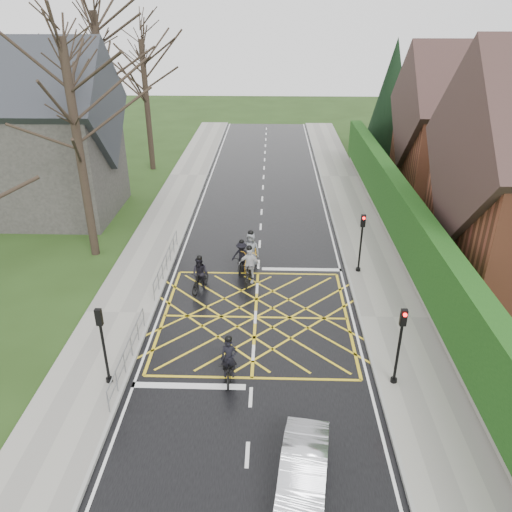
# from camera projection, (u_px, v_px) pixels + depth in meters

# --- Properties ---
(ground) EXTENTS (120.00, 120.00, 0.00)m
(ground) POSITION_uv_depth(u_px,v_px,m) (255.00, 317.00, 21.86)
(ground) COLOR #1E3311
(ground) RESTS_ON ground
(road) EXTENTS (9.00, 80.00, 0.01)m
(road) POSITION_uv_depth(u_px,v_px,m) (255.00, 317.00, 21.85)
(road) COLOR black
(road) RESTS_ON ground
(sidewalk_right) EXTENTS (3.00, 80.00, 0.15)m
(sidewalk_right) POSITION_uv_depth(u_px,v_px,m) (393.00, 318.00, 21.65)
(sidewalk_right) COLOR gray
(sidewalk_right) RESTS_ON ground
(sidewalk_left) EXTENTS (3.00, 80.00, 0.15)m
(sidewalk_left) POSITION_uv_depth(u_px,v_px,m) (120.00, 313.00, 21.99)
(sidewalk_left) COLOR gray
(sidewalk_left) RESTS_ON ground
(stone_wall) EXTENTS (0.50, 38.00, 0.70)m
(stone_wall) POSITION_uv_depth(u_px,v_px,m) (403.00, 252.00, 26.84)
(stone_wall) COLOR slate
(stone_wall) RESTS_ON ground
(hedge) EXTENTS (0.90, 38.00, 2.80)m
(hedge) POSITION_uv_depth(u_px,v_px,m) (407.00, 222.00, 26.05)
(hedge) COLOR #12370F
(hedge) RESTS_ON stone_wall
(house_far) EXTENTS (9.80, 8.80, 10.30)m
(house_far) POSITION_uv_depth(u_px,v_px,m) (470.00, 129.00, 35.56)
(house_far) COLOR brown
(house_far) RESTS_ON ground
(conifer) EXTENTS (4.60, 4.60, 10.00)m
(conifer) POSITION_uv_depth(u_px,v_px,m) (391.00, 100.00, 42.53)
(conifer) COLOR black
(conifer) RESTS_ON ground
(church) EXTENTS (8.80, 7.80, 11.00)m
(church) POSITION_uv_depth(u_px,v_px,m) (43.00, 138.00, 30.74)
(church) COLOR #2D2B28
(church) RESTS_ON ground
(tree_near) EXTENTS (9.24, 9.24, 11.44)m
(tree_near) POSITION_uv_depth(u_px,v_px,m) (72.00, 106.00, 23.91)
(tree_near) COLOR black
(tree_near) RESTS_ON ground
(tree_mid) EXTENTS (10.08, 10.08, 12.48)m
(tree_mid) POSITION_uv_depth(u_px,v_px,m) (101.00, 71.00, 30.76)
(tree_mid) COLOR black
(tree_mid) RESTS_ON ground
(tree_far) EXTENTS (8.40, 8.40, 10.40)m
(tree_far) POSITION_uv_depth(u_px,v_px,m) (145.00, 78.00, 38.53)
(tree_far) COLOR black
(tree_far) RESTS_ON ground
(railing_south) EXTENTS (0.05, 5.04, 1.03)m
(railing_south) POSITION_uv_depth(u_px,v_px,m) (127.00, 350.00, 18.51)
(railing_south) COLOR slate
(railing_south) RESTS_ON ground
(railing_north) EXTENTS (0.05, 6.04, 1.03)m
(railing_north) POSITION_uv_depth(u_px,v_px,m) (166.00, 258.00, 25.21)
(railing_north) COLOR slate
(railing_north) RESTS_ON ground
(traffic_light_ne) EXTENTS (0.24, 0.31, 3.21)m
(traffic_light_ne) POSITION_uv_depth(u_px,v_px,m) (361.00, 244.00, 24.71)
(traffic_light_ne) COLOR black
(traffic_light_ne) RESTS_ON ground
(traffic_light_se) EXTENTS (0.24, 0.31, 3.21)m
(traffic_light_se) POSITION_uv_depth(u_px,v_px,m) (399.00, 348.00, 17.21)
(traffic_light_se) COLOR black
(traffic_light_se) RESTS_ON ground
(traffic_light_sw) EXTENTS (0.24, 0.31, 3.21)m
(traffic_light_sw) POSITION_uv_depth(u_px,v_px,m) (104.00, 347.00, 17.24)
(traffic_light_sw) COLOR black
(traffic_light_sw) RESTS_ON ground
(cyclist_rear) EXTENTS (0.73, 1.88, 1.80)m
(cyclist_rear) POSITION_uv_depth(u_px,v_px,m) (229.00, 365.00, 18.07)
(cyclist_rear) COLOR black
(cyclist_rear) RESTS_ON ground
(cyclist_back) EXTENTS (1.03, 1.89, 1.83)m
(cyclist_back) POSITION_uv_depth(u_px,v_px,m) (200.00, 277.00, 23.69)
(cyclist_back) COLOR black
(cyclist_back) RESTS_ON ground
(cyclist_mid) EXTENTS (1.05, 1.79, 1.71)m
(cyclist_mid) POSITION_uv_depth(u_px,v_px,m) (242.00, 259.00, 25.52)
(cyclist_mid) COLOR black
(cyclist_mid) RESTS_ON ground
(cyclist_front) EXTENTS (1.12, 2.04, 1.98)m
(cyclist_front) POSITION_uv_depth(u_px,v_px,m) (249.00, 269.00, 24.32)
(cyclist_front) COLOR black
(cyclist_front) RESTS_ON ground
(cyclist_lead) EXTENTS (1.19, 2.19, 2.02)m
(cyclist_lead) POSITION_uv_depth(u_px,v_px,m) (251.00, 254.00, 25.88)
(cyclist_lead) COLOR gold
(cyclist_lead) RESTS_ON ground
(car) EXTENTS (1.79, 3.83, 1.22)m
(car) POSITION_uv_depth(u_px,v_px,m) (303.00, 473.00, 13.85)
(car) COLOR silver
(car) RESTS_ON ground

